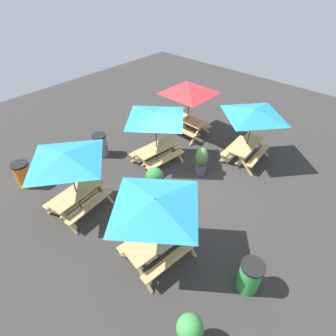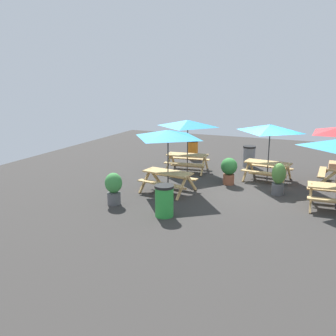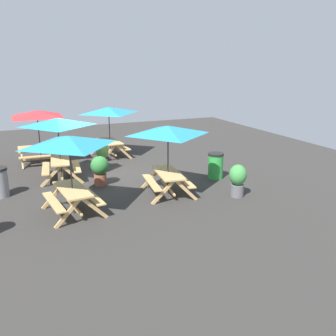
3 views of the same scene
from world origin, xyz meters
TOP-DOWN VIEW (x-y plane):
  - ground_plane at (0.00, 0.00)m, footprint 24.00×24.00m
  - picnic_table_0 at (-2.95, -1.72)m, footprint 2.25×2.25m
  - picnic_table_1 at (2.74, -1.27)m, footprint 2.13×2.13m
  - picnic_table_2 at (0.17, 1.30)m, footprint 2.22×2.22m
  - picnic_table_3 at (-3.38, 1.46)m, footprint 2.21×2.21m
  - picnic_table_4 at (2.77, 1.79)m, footprint 2.83×2.83m
  - trash_bin_gray at (-1.02, 3.42)m, footprint 0.59×0.59m
  - trash_bin_green at (-2.07, -4.04)m, footprint 0.59×0.59m
  - trash_bin_orange at (-4.04, 3.96)m, footprint 0.59×0.59m
  - potted_plant_0 at (-1.15, 0.13)m, footprint 0.64×0.64m
  - potted_plant_1 at (-4.06, -3.70)m, footprint 0.57×0.57m
  - potted_plant_2 at (0.82, -0.44)m, footprint 0.49×0.49m

SIDE VIEW (x-z plane):
  - ground_plane at x=0.00m, z-range 0.00..0.00m
  - trash_bin_gray at x=-1.02m, z-range 0.00..0.98m
  - trash_bin_green at x=-2.07m, z-range 0.00..0.98m
  - trash_bin_orange at x=-4.04m, z-range 0.00..0.98m
  - potted_plant_1 at x=-4.06m, z-range 0.06..1.13m
  - potted_plant_2 at x=0.82m, z-range 0.03..1.18m
  - potted_plant_0 at x=-1.15m, z-range 0.08..1.14m
  - picnic_table_0 at x=-2.95m, z-range 0.82..3.16m
  - picnic_table_1 at x=2.74m, z-range 0.82..3.16m
  - picnic_table_2 at x=0.17m, z-range 0.82..3.16m
  - picnic_table_3 at x=-3.38m, z-range 0.82..3.16m
  - picnic_table_4 at x=2.77m, z-range 0.82..3.16m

